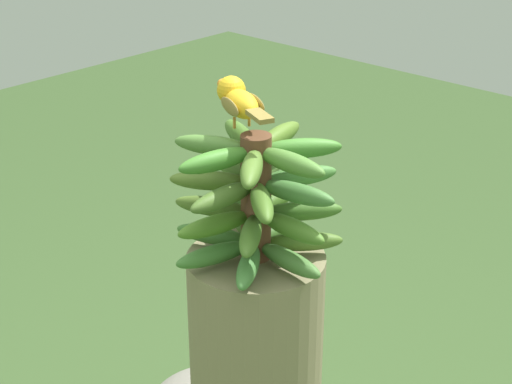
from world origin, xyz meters
name	(u,v)px	position (x,y,z in m)	size (l,w,h in m)	color
banana_bunch	(256,198)	(0.00, 0.00, 1.11)	(0.30, 0.30, 0.22)	brown
perched_bird	(238,99)	(-0.02, -0.05, 1.26)	(0.09, 0.18, 0.08)	#C68933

